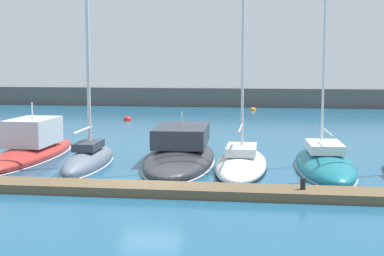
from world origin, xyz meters
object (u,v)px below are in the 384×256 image
object	(u,v)px
sailboat_slate_third	(89,158)
dock_bollard	(303,184)
sailboat_teal_sixth	(325,163)
mooring_buoy_red	(128,120)
mooring_buoy_orange	(253,110)
motorboat_red_second	(31,148)
motorboat_charcoal_fourth	(180,154)
sailboat_white_fifth	(241,163)

from	to	relation	value
sailboat_slate_third	dock_bollard	xyz separation A→B (m)	(10.11, -5.23, 0.14)
sailboat_teal_sixth	mooring_buoy_red	world-z (taller)	sailboat_teal_sixth
mooring_buoy_red	mooring_buoy_orange	distance (m)	15.52
motorboat_red_second	sailboat_teal_sixth	distance (m)	15.30
sailboat_slate_third	dock_bollard	distance (m)	11.38
motorboat_red_second	sailboat_teal_sixth	world-z (taller)	sailboat_teal_sixth
mooring_buoy_red	motorboat_charcoal_fourth	bearing A→B (deg)	-68.63
dock_bollard	motorboat_charcoal_fourth	bearing A→B (deg)	129.93
sailboat_teal_sixth	dock_bollard	world-z (taller)	sailboat_teal_sixth
motorboat_red_second	mooring_buoy_orange	world-z (taller)	motorboat_red_second
sailboat_slate_third	motorboat_charcoal_fourth	xyz separation A→B (m)	(4.28, 1.73, 0.04)
motorboat_charcoal_fourth	motorboat_red_second	bearing A→B (deg)	85.64
motorboat_charcoal_fourth	mooring_buoy_orange	size ratio (longest dim) A/B	15.87
sailboat_white_fifth	mooring_buoy_orange	distance (m)	32.84
dock_bollard	motorboat_red_second	bearing A→B (deg)	152.68
sailboat_white_fifth	mooring_buoy_red	xyz separation A→B (m)	(-11.06, 21.37, -0.28)
motorboat_charcoal_fourth	mooring_buoy_red	world-z (taller)	motorboat_charcoal_fourth
sailboat_white_fifth	dock_bollard	xyz separation A→B (m)	(2.65, -5.73, 0.30)
motorboat_charcoal_fourth	mooring_buoy_orange	world-z (taller)	motorboat_charcoal_fourth
motorboat_red_second	mooring_buoy_orange	size ratio (longest dim) A/B	15.65
sailboat_white_fifth	mooring_buoy_red	world-z (taller)	sailboat_white_fifth
sailboat_white_fifth	mooring_buoy_red	bearing A→B (deg)	26.96
sailboat_teal_sixth	mooring_buoy_orange	world-z (taller)	sailboat_teal_sixth
motorboat_red_second	sailboat_white_fifth	distance (m)	11.39
sailboat_white_fifth	sailboat_teal_sixth	bearing A→B (deg)	-85.32
sailboat_white_fifth	motorboat_charcoal_fourth	bearing A→B (deg)	68.40
motorboat_red_second	mooring_buoy_red	size ratio (longest dim) A/B	14.29
motorboat_red_second	motorboat_charcoal_fourth	bearing A→B (deg)	-91.33
motorboat_charcoal_fourth	mooring_buoy_orange	xyz separation A→B (m)	(2.58, 31.60, -0.47)
sailboat_white_fifth	dock_bollard	world-z (taller)	sailboat_white_fifth
mooring_buoy_orange	motorboat_red_second	bearing A→B (deg)	-108.83
motorboat_red_second	mooring_buoy_red	bearing A→B (deg)	-0.30
sailboat_teal_sixth	mooring_buoy_red	distance (m)	25.84
motorboat_charcoal_fourth	sailboat_teal_sixth	xyz separation A→B (m)	(7.14, -0.88, -0.16)
sailboat_slate_third	mooring_buoy_orange	bearing A→B (deg)	-13.20
mooring_buoy_orange	dock_bollard	bearing A→B (deg)	-85.19
mooring_buoy_red	dock_bollard	world-z (taller)	dock_bollard
motorboat_red_second	sailboat_slate_third	size ratio (longest dim) A/B	0.76
mooring_buoy_red	dock_bollard	distance (m)	30.37
sailboat_white_fifth	mooring_buoy_orange	bearing A→B (deg)	0.65
sailboat_teal_sixth	motorboat_charcoal_fourth	bearing A→B (deg)	80.10
motorboat_red_second	mooring_buoy_red	distance (m)	19.91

